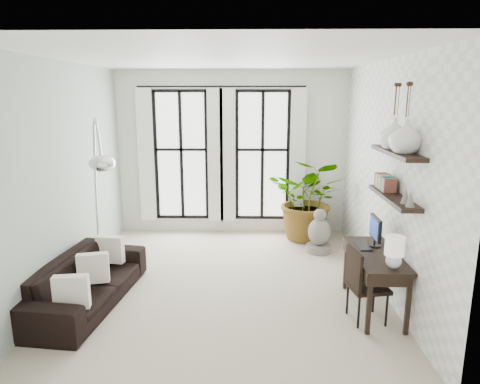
{
  "coord_description": "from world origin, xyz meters",
  "views": [
    {
      "loc": [
        0.36,
        -5.89,
        2.72
      ],
      "look_at": [
        0.21,
        0.3,
        1.31
      ],
      "focal_mm": 32.0,
      "sensor_mm": 36.0,
      "label": 1
    }
  ],
  "objects_px": {
    "desk": "(376,258)",
    "arc_lamp": "(97,161)",
    "sofa": "(87,281)",
    "desk_chair": "(362,281)",
    "buddha": "(319,234)",
    "plant": "(309,199)"
  },
  "relations": [
    {
      "from": "plant",
      "to": "arc_lamp",
      "type": "distance_m",
      "value": 4.05
    },
    {
      "from": "sofa",
      "to": "buddha",
      "type": "distance_m",
      "value": 3.93
    },
    {
      "from": "desk_chair",
      "to": "arc_lamp",
      "type": "relative_size",
      "value": 0.38
    },
    {
      "from": "buddha",
      "to": "sofa",
      "type": "bearing_deg",
      "value": -149.43
    },
    {
      "from": "desk",
      "to": "desk_chair",
      "type": "relative_size",
      "value": 1.42
    },
    {
      "from": "sofa",
      "to": "desk_chair",
      "type": "bearing_deg",
      "value": -89.45
    },
    {
      "from": "desk_chair",
      "to": "buddha",
      "type": "distance_m",
      "value": 2.37
    },
    {
      "from": "desk",
      "to": "arc_lamp",
      "type": "distance_m",
      "value": 3.86
    },
    {
      "from": "plant",
      "to": "sofa",
      "type": "bearing_deg",
      "value": -140.65
    },
    {
      "from": "sofa",
      "to": "desk",
      "type": "height_order",
      "value": "desk"
    },
    {
      "from": "sofa",
      "to": "desk",
      "type": "relative_size",
      "value": 1.66
    },
    {
      "from": "plant",
      "to": "desk",
      "type": "bearing_deg",
      "value": -80.78
    },
    {
      "from": "desk_chair",
      "to": "arc_lamp",
      "type": "distance_m",
      "value": 3.75
    },
    {
      "from": "buddha",
      "to": "arc_lamp",
      "type": "bearing_deg",
      "value": -154.38
    },
    {
      "from": "sofa",
      "to": "buddha",
      "type": "bearing_deg",
      "value": -52.95
    },
    {
      "from": "desk",
      "to": "arc_lamp",
      "type": "height_order",
      "value": "arc_lamp"
    },
    {
      "from": "plant",
      "to": "arc_lamp",
      "type": "height_order",
      "value": "arc_lamp"
    },
    {
      "from": "plant",
      "to": "arc_lamp",
      "type": "xyz_separation_m",
      "value": [
        -3.18,
        -2.27,
        1.07
      ]
    },
    {
      "from": "desk_chair",
      "to": "desk",
      "type": "bearing_deg",
      "value": 35.86
    },
    {
      "from": "arc_lamp",
      "to": "buddha",
      "type": "xyz_separation_m",
      "value": [
        3.28,
        1.57,
        -1.53
      ]
    },
    {
      "from": "sofa",
      "to": "desk_chair",
      "type": "xyz_separation_m",
      "value": [
        3.52,
        -0.36,
        0.21
      ]
    },
    {
      "from": "desk_chair",
      "to": "arc_lamp",
      "type": "height_order",
      "value": "arc_lamp"
    }
  ]
}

